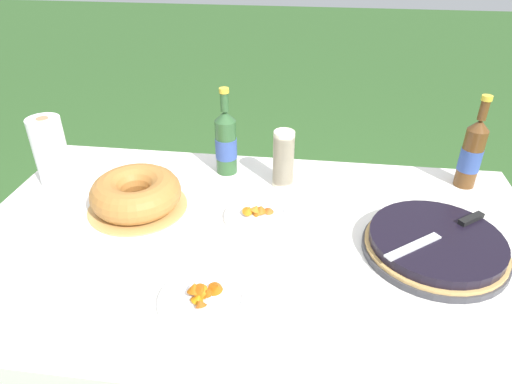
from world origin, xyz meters
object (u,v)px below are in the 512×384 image
object	(u,v)px
cider_bottle_amber	(472,153)
serving_knife	(445,231)
cup_stack	(283,159)
cider_bottle_green	(226,142)
snack_plate_left	(202,297)
paper_towel_roll	(51,152)
berry_tart	(435,245)
snack_plate_near	(256,214)
bundt_cake	(136,194)

from	to	relation	value
cider_bottle_amber	serving_knife	bearing A→B (deg)	-111.98
cup_stack	cider_bottle_green	world-z (taller)	cider_bottle_green
snack_plate_left	paper_towel_roll	distance (m)	0.81
berry_tart	snack_plate_left	size ratio (longest dim) A/B	1.83
snack_plate_left	snack_plate_near	bearing A→B (deg)	77.49
serving_knife	bundt_cake	world-z (taller)	bundt_cake
cider_bottle_green	snack_plate_left	bearing A→B (deg)	-84.64
cider_bottle_amber	snack_plate_near	xyz separation A→B (m)	(-0.69, -0.29, -0.11)
berry_tart	serving_knife	xyz separation A→B (m)	(0.02, 0.02, 0.04)
berry_tart	serving_knife	world-z (taller)	serving_knife
cider_bottle_green	paper_towel_roll	xyz separation A→B (m)	(-0.57, -0.16, 0.00)
bundt_cake	cider_bottle_green	size ratio (longest dim) A/B	1.00
berry_tart	cider_bottle_green	size ratio (longest dim) A/B	1.25
serving_knife	paper_towel_roll	world-z (taller)	paper_towel_roll
bundt_cake	cup_stack	xyz separation A→B (m)	(0.45, 0.21, 0.05)
serving_knife	cup_stack	xyz separation A→B (m)	(-0.47, 0.30, 0.04)
cup_stack	snack_plate_near	world-z (taller)	cup_stack
bundt_cake	snack_plate_near	world-z (taller)	bundt_cake
cup_stack	cider_bottle_amber	world-z (taller)	cider_bottle_amber
berry_tart	snack_plate_near	world-z (taller)	berry_tart
cider_bottle_amber	cup_stack	bearing A→B (deg)	-172.61
berry_tart	bundt_cake	xyz separation A→B (m)	(-0.90, 0.11, 0.03)
cider_bottle_green	cider_bottle_amber	distance (m)	0.84
serving_knife	snack_plate_near	bearing A→B (deg)	-47.75
cider_bottle_amber	paper_towel_roll	bearing A→B (deg)	-172.82
cider_bottle_green	paper_towel_roll	distance (m)	0.60
cider_bottle_green	cider_bottle_amber	size ratio (longest dim) A/B	0.97
cider_bottle_green	snack_plate_near	world-z (taller)	cider_bottle_green
cider_bottle_green	snack_plate_near	bearing A→B (deg)	-62.67
cup_stack	snack_plate_near	xyz separation A→B (m)	(-0.07, -0.21, -0.09)
bundt_cake	snack_plate_near	size ratio (longest dim) A/B	1.58
berry_tart	cup_stack	size ratio (longest dim) A/B	1.96
berry_tart	serving_knife	bearing A→B (deg)	38.68
berry_tart	snack_plate_left	distance (m)	0.66
bundt_cake	snack_plate_near	xyz separation A→B (m)	(0.38, -0.00, -0.04)
paper_towel_roll	cup_stack	bearing A→B (deg)	7.01
bundt_cake	cider_bottle_amber	bearing A→B (deg)	15.11
berry_tart	bundt_cake	size ratio (longest dim) A/B	1.26
serving_knife	cup_stack	bearing A→B (deg)	-70.94
berry_tart	paper_towel_roll	world-z (taller)	paper_towel_roll
bundt_cake	berry_tart	bearing A→B (deg)	-6.83
berry_tart	cider_bottle_green	distance (m)	0.77
bundt_cake	cider_bottle_green	distance (m)	0.37
cider_bottle_green	cider_bottle_amber	xyz separation A→B (m)	(0.84, 0.01, 0.01)
cup_stack	paper_towel_roll	xyz separation A→B (m)	(-0.78, -0.10, 0.02)
bundt_cake	cup_stack	world-z (taller)	cup_stack
cup_stack	cider_bottle_amber	size ratio (longest dim) A/B	0.62
berry_tart	cup_stack	world-z (taller)	cup_stack
berry_tart	serving_knife	size ratio (longest dim) A/B	1.29
bundt_cake	snack_plate_left	bearing A→B (deg)	-51.49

